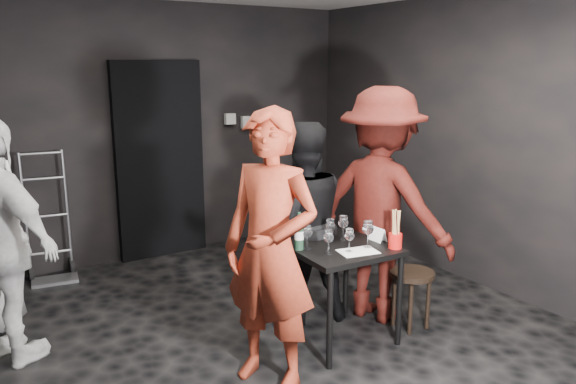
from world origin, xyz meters
TOP-DOWN VIEW (x-y plane):
  - floor at (0.00, 0.00)m, footprint 4.50×5.00m
  - wall_back at (0.00, 2.50)m, footprint 4.50×0.04m
  - wall_right at (2.25, 0.00)m, footprint 0.04×5.00m
  - doorway at (0.00, 2.44)m, footprint 0.95×0.10m
  - wallbox_upper at (0.85, 2.45)m, footprint 0.12×0.06m
  - wallbox_lower at (1.05, 2.45)m, footprint 0.10×0.06m
  - hand_truck at (-1.19, 2.30)m, footprint 0.42×0.35m
  - tasting_table at (0.44, -0.15)m, footprint 0.72×0.72m
  - stool at (1.04, -0.31)m, footprint 0.35×0.35m
  - server_red at (-0.29, -0.38)m, footprint 0.84×0.95m
  - woman_black at (0.41, 0.31)m, footprint 0.96×0.69m
  - man_maroon at (0.98, 0.00)m, footprint 1.20×1.70m
  - tasting_mat at (0.46, -0.34)m, footprint 0.31×0.23m
  - wine_glass_a at (0.25, -0.27)m, footprint 0.09×0.09m
  - wine_glass_b at (0.18, -0.10)m, footprint 0.10×0.10m
  - wine_glass_c at (0.43, -0.05)m, footprint 0.08×0.08m
  - wine_glass_d at (0.40, -0.31)m, footprint 0.09×0.09m
  - wine_glass_e at (0.58, -0.31)m, footprint 0.10×0.10m
  - wine_glass_f at (0.54, -0.06)m, footprint 0.09×0.09m
  - wine_bottle at (0.13, -0.07)m, footprint 0.07×0.07m
  - breadstick_cup at (0.74, -0.42)m, footprint 0.10×0.10m
  - reserved_card at (0.73, -0.23)m, footprint 0.09×0.14m

SIDE VIEW (x-z plane):
  - floor at x=0.00m, z-range -0.01..0.01m
  - hand_truck at x=-1.19m, z-range -0.40..0.86m
  - stool at x=1.04m, z-range 0.14..0.61m
  - tasting_table at x=0.44m, z-range 0.28..1.03m
  - tasting_mat at x=0.46m, z-range 0.75..0.75m
  - reserved_card at x=0.73m, z-range 0.75..0.86m
  - wine_glass_d at x=0.40m, z-range 0.75..0.94m
  - wine_glass_a at x=0.25m, z-range 0.75..0.94m
  - wine_glass_c at x=0.43m, z-range 0.75..0.94m
  - wine_glass_b at x=0.18m, z-range 0.75..0.95m
  - wine_glass_f at x=0.54m, z-range 0.75..0.96m
  - wine_bottle at x=0.13m, z-range 0.72..1.00m
  - wine_glass_e at x=0.58m, z-range 0.75..0.97m
  - woman_black at x=0.41m, z-range 0.00..1.76m
  - breadstick_cup at x=0.74m, z-range 0.73..1.04m
  - doorway at x=0.00m, z-range 0.00..2.10m
  - server_red at x=-0.29m, z-range 0.00..2.19m
  - man_maroon at x=0.98m, z-range 0.00..2.39m
  - wall_back at x=0.00m, z-range 0.00..2.70m
  - wall_right at x=2.25m, z-range 0.00..2.70m
  - wallbox_lower at x=1.05m, z-range 1.33..1.47m
  - wallbox_upper at x=0.85m, z-range 1.39..1.51m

